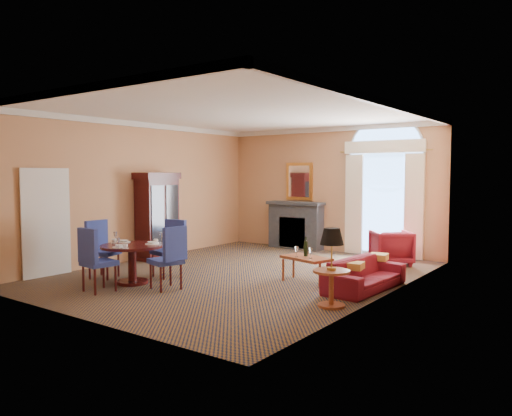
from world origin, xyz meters
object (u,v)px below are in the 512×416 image
Objects in this scene: armoire at (157,217)px; dining_table at (132,255)px; armchair at (391,247)px; coffee_table at (306,258)px; sofa at (365,274)px; side_table at (332,257)px.

armoire reaches higher than dining_table.
dining_table reaches higher than armchair.
dining_table is 3.20m from coffee_table.
coffee_table is (-1.15, -0.05, 0.17)m from sofa.
dining_table is 3.77m from side_table.
armoire is at bearing 92.82° from sofa.
dining_table is at bearing -169.02° from side_table.
sofa is at bearing 29.54° from dining_table.
armoire is 5.32m from sofa.
dining_table is at bearing 17.77° from armchair.
dining_table is at bearing -52.56° from armoire.
armchair is at bearing 98.18° from side_table.
sofa is (5.27, -0.07, -0.71)m from armoire.
armchair reaches higher than sofa.
sofa is at bearing 63.04° from armchair.
dining_table reaches higher than sofa.
coffee_table reaches higher than armchair.
dining_table is 1.11× the size of coffee_table.
coffee_table is at bearing 38.89° from dining_table.
armoire is 2.72m from dining_table.
armoire is at bearing 165.13° from side_table.
side_table is (1.20, -1.29, 0.32)m from coffee_table.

